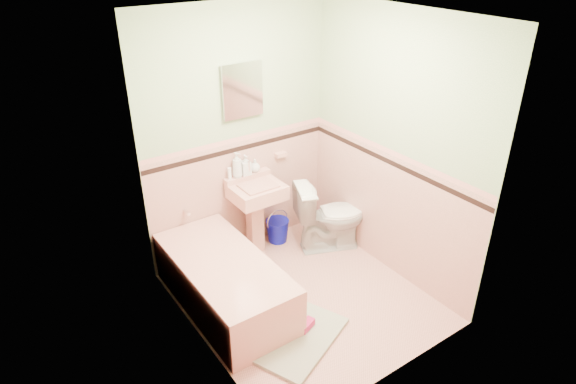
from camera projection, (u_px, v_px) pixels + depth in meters
floor at (303, 297)px, 4.62m from camera, size 2.20×2.20×0.00m
ceiling at (309, 15)px, 3.45m from camera, size 2.20×2.20×0.00m
wall_back at (238, 136)px, 4.84m from camera, size 2.50×0.00×2.50m
wall_front at (406, 238)px, 3.24m from camera, size 2.50×0.00×2.50m
wall_left at (193, 212)px, 3.53m from camera, size 0.00×2.50×2.50m
wall_right at (394, 149)px, 4.54m from camera, size 0.00×2.50×2.50m
wainscot_back at (242, 195)px, 5.13m from camera, size 2.00×0.00×2.00m
wainscot_front at (395, 313)px, 3.55m from camera, size 2.00×0.00×2.00m
wainscot_left at (201, 284)px, 3.84m from camera, size 0.00×2.20×2.20m
wainscot_right at (386, 211)px, 4.84m from camera, size 0.00×2.20×2.20m
accent_back at (240, 149)px, 4.88m from camera, size 2.00×0.00×2.00m
accent_front at (402, 253)px, 3.31m from camera, size 2.00×0.00×2.00m
accent_left at (196, 227)px, 3.60m from camera, size 0.00×2.20×2.20m
accent_right at (391, 163)px, 4.59m from camera, size 0.00×2.20×2.20m
cap_back at (239, 139)px, 4.84m from camera, size 2.00×0.00×2.00m
cap_front at (404, 240)px, 3.27m from camera, size 2.00×0.00×2.00m
cap_left at (195, 215)px, 3.55m from camera, size 0.00×2.20×2.20m
cap_right at (392, 153)px, 4.55m from camera, size 0.00×2.20×2.20m
bathtub at (225, 284)px, 4.44m from camera, size 0.70×1.50×0.45m
tub_faucet at (186, 212)px, 4.77m from camera, size 0.04×0.12×0.04m
sink at (258, 220)px, 5.08m from camera, size 0.51×0.48×0.79m
sink_faucet at (249, 166)px, 4.93m from camera, size 0.02×0.02×0.10m
medicine_cabinet at (242, 90)px, 4.63m from camera, size 0.41×0.04×0.51m
soap_dish at (281, 154)px, 5.18m from camera, size 0.12×0.07×0.04m
soap_bottle_left at (237, 165)px, 4.89m from camera, size 0.13×0.13×0.26m
soap_bottle_mid at (246, 165)px, 4.95m from camera, size 0.10×0.10×0.21m
soap_bottle_right at (255, 166)px, 5.02m from camera, size 0.12×0.12×0.13m
tube at (230, 173)px, 4.88m from camera, size 0.04×0.04×0.12m
toilet at (330, 216)px, 5.20m from camera, size 0.84×0.66×0.75m
bucket at (278, 230)px, 5.41m from camera, size 0.25×0.25×0.25m
bath_mat at (297, 338)px, 4.14m from camera, size 0.99×0.85×0.03m
shoe at (307, 325)px, 4.21m from camera, size 0.18×0.12×0.06m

